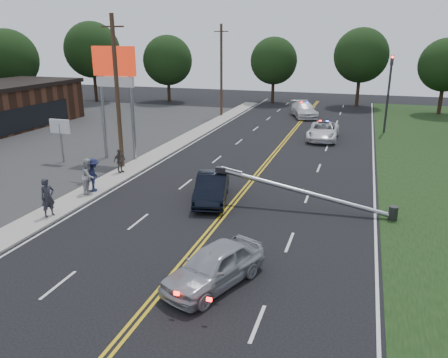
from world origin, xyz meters
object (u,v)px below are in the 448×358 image
(waiting_sedan, at_px, (214,266))
(bystander_a, at_px, (48,198))
(crashed_sedan, at_px, (212,188))
(bystander_c, at_px, (94,175))
(emergency_b, at_px, (304,110))
(fallen_streetlight, at_px, (313,194))
(utility_pole_far, at_px, (221,70))
(emergency_a, at_px, (323,131))
(small_sign, at_px, (60,130))
(pylon_sign, at_px, (115,76))
(utility_pole_mid, at_px, (117,93))
(bystander_d, at_px, (120,161))
(traffic_signal, at_px, (389,87))
(bystander_b, at_px, (89,176))

(waiting_sedan, height_order, bystander_a, bystander_a)
(crashed_sedan, bearing_deg, waiting_sedan, -83.70)
(bystander_c, bearing_deg, waiting_sedan, -153.82)
(emergency_b, relative_size, bystander_a, 2.93)
(fallen_streetlight, height_order, utility_pole_far, utility_pole_far)
(utility_pole_far, xyz_separation_m, emergency_a, (12.26, -8.84, -4.34))
(fallen_streetlight, bearing_deg, small_sign, 167.60)
(pylon_sign, relative_size, bystander_a, 4.14)
(crashed_sedan, bearing_deg, utility_pole_far, 93.42)
(utility_pole_mid, xyz_separation_m, bystander_a, (1.12, -8.92, -4.00))
(bystander_d, bearing_deg, crashed_sedan, -90.86)
(bystander_c, xyz_separation_m, bystander_d, (-0.49, 3.63, -0.16))
(emergency_a, bearing_deg, crashed_sedan, -104.14)
(waiting_sedan, relative_size, emergency_b, 0.77)
(waiting_sedan, xyz_separation_m, bystander_d, (-10.24, 10.86, 0.17))
(bystander_a, bearing_deg, utility_pole_mid, 30.16)
(utility_pole_mid, relative_size, emergency_b, 1.77)
(traffic_signal, xyz_separation_m, fallen_streetlight, (-4.11, -22.00, -3.29))
(small_sign, bearing_deg, bystander_b, -42.55)
(bystander_c, bearing_deg, bystander_a, 152.66)
(crashed_sedan, relative_size, bystander_d, 2.91)
(pylon_sign, xyz_separation_m, waiting_sedan, (12.17, -14.23, -5.26))
(traffic_signal, relative_size, bystander_a, 3.65)
(utility_pole_mid, relative_size, bystander_a, 5.18)
(bystander_b, bearing_deg, emergency_b, -27.42)
(emergency_a, xyz_separation_m, bystander_d, (-11.63, -14.52, 0.17))
(fallen_streetlight, xyz_separation_m, bystander_d, (-12.76, 2.64, -0.00))
(bystander_a, height_order, bystander_c, bystander_a)
(pylon_sign, distance_m, crashed_sedan, 12.32)
(pylon_sign, relative_size, fallen_streetlight, 0.85)
(utility_pole_mid, bearing_deg, emergency_a, 47.02)
(emergency_b, bearing_deg, small_sign, -140.27)
(small_sign, xyz_separation_m, bystander_c, (5.93, -5.00, -1.26))
(bystander_d, bearing_deg, small_sign, 96.12)
(fallen_streetlight, height_order, utility_pole_mid, utility_pole_mid)
(pylon_sign, bearing_deg, bystander_c, -70.88)
(bystander_b, height_order, bystander_d, bystander_b)
(emergency_a, bearing_deg, traffic_signal, 42.46)
(pylon_sign, height_order, traffic_signal, pylon_sign)
(fallen_streetlight, distance_m, bystander_b, 12.44)
(bystander_c, bearing_deg, small_sign, 22.62)
(emergency_a, bearing_deg, small_sign, -142.62)
(waiting_sedan, distance_m, bystander_a, 10.30)
(crashed_sedan, height_order, bystander_d, bystander_d)
(small_sign, height_order, bystander_d, small_sign)
(bystander_d, bearing_deg, emergency_b, 1.90)
(pylon_sign, bearing_deg, waiting_sedan, -49.46)
(bystander_b, bearing_deg, fallen_streetlight, -95.93)
(pylon_sign, relative_size, emergency_a, 1.49)
(traffic_signal, relative_size, emergency_a, 1.31)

